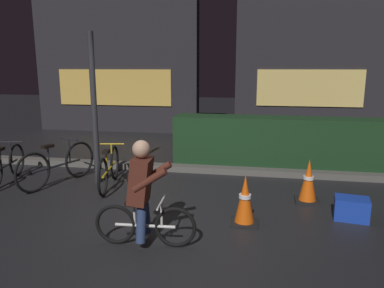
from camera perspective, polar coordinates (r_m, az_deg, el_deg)
ground_plane at (r=5.27m, az=-3.36°, el=-10.89°), size 40.00×40.00×0.00m
sidewalk_curb at (r=7.29m, az=0.68°, el=-3.86°), size 12.00×0.24×0.12m
hedge_row at (r=8.00m, az=14.61°, el=0.41°), size 4.80×0.70×1.00m
storefront_left at (r=12.06m, az=-11.59°, el=12.00°), size 5.18×0.54×4.24m
storefront_right at (r=12.02m, az=17.87°, el=13.57°), size 4.46×0.54×5.04m
street_post at (r=6.58m, az=-14.87°, el=5.10°), size 0.10×0.10×2.61m
parked_bike_leftmost at (r=7.35m, az=-26.83°, el=-2.93°), size 0.46×1.49×0.70m
parked_bike_left_mid at (r=6.87m, az=-20.04°, el=-3.04°), size 0.62×1.60×0.78m
parked_bike_center_left at (r=6.49m, az=-12.70°, el=-3.70°), size 0.46×1.53×0.71m
traffic_cone_near at (r=4.93m, az=8.17°, el=-8.62°), size 0.36×0.36×0.66m
traffic_cone_far at (r=5.91m, az=17.53°, el=-5.52°), size 0.36×0.36×0.67m
blue_crate at (r=5.52m, az=23.40°, el=-9.14°), size 0.48×0.38×0.30m
cyclist at (r=4.27m, az=-7.64°, el=-7.50°), size 1.19×0.50×1.25m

